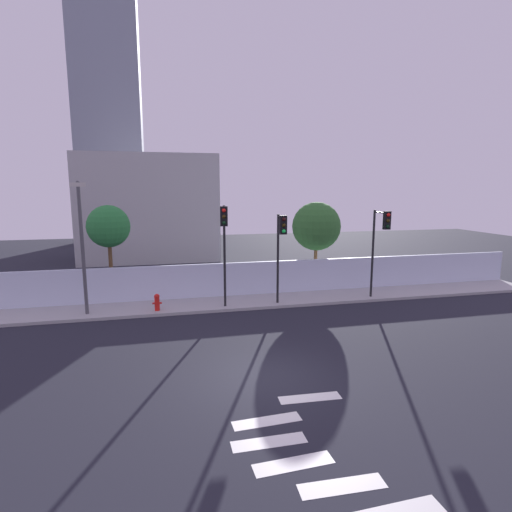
{
  "coord_description": "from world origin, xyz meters",
  "views": [
    {
      "loc": [
        -2.93,
        -11.54,
        5.9
      ],
      "look_at": [
        1.23,
        6.5,
        2.79
      ],
      "focal_mm": 28.1,
      "sensor_mm": 36.0,
      "label": 1
    }
  ],
  "objects": [
    {
      "name": "traffic_light_right",
      "position": [
        7.82,
        6.83,
        3.57
      ],
      "size": [
        0.35,
        1.58,
        4.67
      ],
      "color": "black",
      "rests_on": "sidewalk"
    },
    {
      "name": "low_building_distant",
      "position": [
        -4.04,
        23.49,
        4.33
      ],
      "size": [
        11.08,
        6.0,
        8.65
      ],
      "primitive_type": "cube",
      "color": "#AEAEAE",
      "rests_on": "ground"
    },
    {
      "name": "crosswalk_marking",
      "position": [
        0.13,
        -3.67,
        0.0
      ],
      "size": [
        3.59,
        4.76,
        0.01
      ],
      "color": "silver",
      "rests_on": "ground"
    },
    {
      "name": "traffic_light_center",
      "position": [
        2.59,
        7.04,
        3.44
      ],
      "size": [
        0.34,
        1.19,
        4.52
      ],
      "color": "black",
      "rests_on": "sidewalk"
    },
    {
      "name": "roadside_tree_midleft",
      "position": [
        5.98,
        10.99,
        3.68
      ],
      "size": [
        2.91,
        2.91,
        5.14
      ],
      "color": "brown",
      "rests_on": "ground"
    },
    {
      "name": "ground_plane",
      "position": [
        0.0,
        0.0,
        0.0
      ],
      "size": [
        80.0,
        80.0,
        0.0
      ],
      "primitive_type": "plane",
      "color": "#20212B"
    },
    {
      "name": "street_lamp_curbside",
      "position": [
        -6.52,
        7.41,
        3.83
      ],
      "size": [
        0.76,
        2.26,
        6.07
      ],
      "color": "#4C4C51",
      "rests_on": "sidewalk"
    },
    {
      "name": "sidewalk",
      "position": [
        0.0,
        8.2,
        0.07
      ],
      "size": [
        36.0,
        2.4,
        0.15
      ],
      "primitive_type": "cube",
      "color": "#A3A3A3",
      "rests_on": "ground"
    },
    {
      "name": "roadside_tree_leftmost",
      "position": [
        -5.82,
        10.99,
        3.91
      ],
      "size": [
        2.26,
        2.26,
        5.06
      ],
      "color": "brown",
      "rests_on": "ground"
    },
    {
      "name": "traffic_light_left",
      "position": [
        -0.19,
        6.99,
        3.76
      ],
      "size": [
        0.4,
        1.32,
        4.97
      ],
      "color": "black",
      "rests_on": "sidewalk"
    },
    {
      "name": "tower_on_skyline",
      "position": [
        -8.24,
        35.49,
        14.3
      ],
      "size": [
        6.73,
        5.0,
        28.6
      ],
      "primitive_type": "cube",
      "color": "gray",
      "rests_on": "ground"
    },
    {
      "name": "perimeter_wall",
      "position": [
        0.0,
        9.49,
        1.05
      ],
      "size": [
        36.0,
        0.18,
        1.8
      ],
      "primitive_type": "cube",
      "color": "silver",
      "rests_on": "sidewalk"
    },
    {
      "name": "fire_hydrant",
      "position": [
        -3.39,
        7.54,
        0.59
      ],
      "size": [
        0.44,
        0.26,
        0.81
      ],
      "color": "red",
      "rests_on": "sidewalk"
    }
  ]
}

